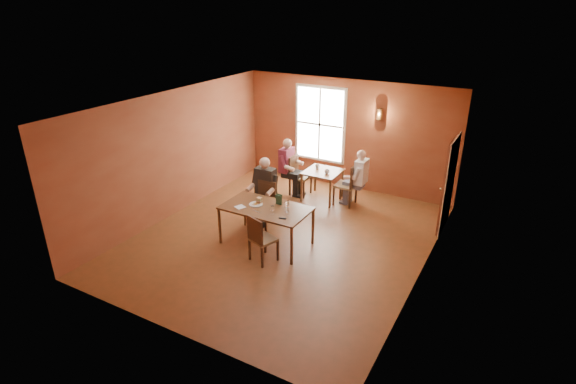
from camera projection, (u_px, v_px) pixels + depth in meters
The scene contains 29 objects.
ground at pixel (284, 238), 9.99m from camera, with size 6.00×7.00×0.01m, color brown.
wall_back at pixel (347, 135), 12.20m from camera, with size 6.00×0.04×3.00m, color brown.
wall_front at pixel (166, 251), 6.59m from camera, with size 6.00×0.04×3.00m, color brown.
wall_left at pixel (175, 153), 10.73m from camera, with size 0.04×7.00×3.00m, color brown.
wall_right at pixel (428, 205), 8.05m from camera, with size 0.04×7.00×3.00m, color brown.
ceiling at pixel (283, 104), 8.80m from camera, with size 6.00×7.00×0.04m, color white.
window at pixel (320, 124), 12.44m from camera, with size 1.36×0.10×1.96m, color white.
door at pixel (447, 185), 10.10m from camera, with size 0.12×1.04×2.10m, color maroon.
wall_sconce at pixel (380, 114), 11.44m from camera, with size 0.16×0.16×0.28m, color brown.
main_table at pixel (266, 226), 9.63m from camera, with size 1.84×1.04×0.86m, color brown, non-canonical shape.
chair_diner_main at pixel (263, 205), 10.33m from camera, with size 0.47×0.47×1.07m, color #522F10, non-canonical shape.
diner_main at pixel (262, 196), 10.21m from camera, with size 0.61×0.61×1.53m, color black, non-canonical shape.
chair_empty at pixel (263, 238), 8.97m from camera, with size 0.45×0.45×1.01m, color #5A2E1E, non-canonical shape.
plate_food at pixel (256, 204), 9.57m from camera, with size 0.29×0.29×0.04m, color silver.
sandwich at pixel (259, 201), 9.60m from camera, with size 0.10×0.10×0.12m, color tan.
goblet_a at pixel (287, 205), 9.32m from camera, with size 0.09×0.09×0.22m, color white, non-canonical shape.
goblet_b at pixel (287, 211), 9.04m from camera, with size 0.08×0.08×0.21m, color white, non-canonical shape.
goblet_c at pixel (272, 210), 9.12m from camera, with size 0.08×0.08×0.20m, color white, non-canonical shape.
menu_stand at pixel (279, 199), 9.55m from camera, with size 0.14×0.07×0.23m, color #254529.
knife at pixel (256, 211), 9.28m from camera, with size 0.21×0.02×0.00m, color silver.
napkin at pixel (240, 207), 9.47m from camera, with size 0.19×0.19×0.01m, color white.
sunglasses at pixel (282, 218), 8.97m from camera, with size 0.15×0.04×0.02m, color black.
second_table at pixel (322, 185), 11.81m from camera, with size 0.89×0.89×0.79m, color brown, non-canonical shape.
chair_diner_white at pixel (346, 184), 11.45m from camera, with size 0.49×0.49×1.10m, color brown, non-canonical shape.
diner_white at pixel (347, 178), 11.37m from camera, with size 0.57×0.57×1.43m, color silver, non-canonical shape.
chair_diner_maroon at pixel (301, 176), 12.04m from camera, with size 0.47×0.47×1.07m, color brown, non-canonical shape.
diner_maroon at pixel (300, 168), 11.97m from camera, with size 0.59×0.59×1.48m, color #4D1918, non-canonical shape.
cup_a at pixel (327, 172), 11.46m from camera, with size 0.13×0.13×0.10m, color white.
cup_b at pixel (317, 166), 11.82m from camera, with size 0.11×0.11×0.11m, color silver.
Camera 1 is at (4.35, -7.60, 4.91)m, focal length 28.00 mm.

